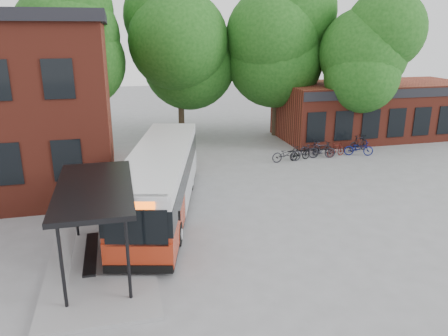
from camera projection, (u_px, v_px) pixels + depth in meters
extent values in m
plane|color=slate|center=(222.00, 238.00, 16.85)|extent=(100.00, 100.00, 0.00)
imported|color=#27272D|center=(287.00, 154.00, 26.48)|extent=(1.93, 0.77, 0.99)
imported|color=black|center=(300.00, 153.00, 26.87)|extent=(1.54, 0.70, 0.89)
imported|color=black|center=(310.00, 147.00, 28.27)|extent=(1.73, 1.07, 0.86)
imported|color=black|center=(322.00, 150.00, 27.26)|extent=(1.77, 0.80, 1.03)
imported|color=black|center=(322.00, 148.00, 28.09)|extent=(1.62, 0.87, 0.81)
imported|color=#4B130F|center=(336.00, 150.00, 27.65)|extent=(1.53, 0.82, 0.88)
imported|color=navy|center=(359.00, 148.00, 27.85)|extent=(1.94, 1.18, 0.96)
imported|color=black|center=(359.00, 143.00, 28.89)|extent=(1.87, 1.13, 1.09)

